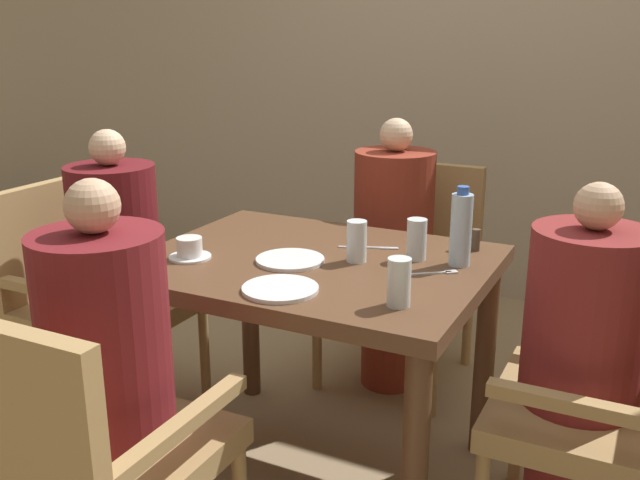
% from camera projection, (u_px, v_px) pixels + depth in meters
% --- Properties ---
extents(ground_plane, '(16.00, 16.00, 0.00)m').
position_uv_depth(ground_plane, '(315.00, 468.00, 2.46)').
color(ground_plane, '#9E8460').
extents(wall_back, '(8.00, 0.06, 2.80)m').
position_uv_depth(wall_back, '(483.00, 39.00, 3.73)').
color(wall_back, tan).
rests_on(wall_back, ground_plane).
extents(dining_table, '(1.07, 0.85, 0.76)m').
position_uv_depth(dining_table, '(314.00, 293.00, 2.27)').
color(dining_table, brown).
rests_on(dining_table, ground_plane).
extents(chair_left_side, '(0.56, 0.56, 0.90)m').
position_uv_depth(chair_left_side, '(91.00, 288.00, 2.72)').
color(chair_left_side, '#A88451').
rests_on(chair_left_side, ground_plane).
extents(diner_in_left_chair, '(0.32, 0.32, 1.12)m').
position_uv_depth(diner_in_left_chair, '(118.00, 276.00, 2.64)').
color(diner_in_left_chair, '#5B1419').
rests_on(diner_in_left_chair, ground_plane).
extents(chair_far_side, '(0.56, 0.56, 0.90)m').
position_uv_depth(chair_far_side, '(404.00, 261.00, 3.04)').
color(chair_far_side, '#A88451').
rests_on(chair_far_side, ground_plane).
extents(diner_in_far_chair, '(0.32, 0.32, 1.12)m').
position_uv_depth(diner_in_far_chair, '(393.00, 253.00, 2.89)').
color(diner_in_far_chair, maroon).
rests_on(diner_in_far_chair, ground_plane).
extents(chair_right_side, '(0.56, 0.56, 0.90)m').
position_uv_depth(chair_right_side, '(633.00, 400.00, 1.90)').
color(chair_right_side, '#A88451').
rests_on(chair_right_side, ground_plane).
extents(diner_in_right_chair, '(0.32, 0.32, 1.08)m').
position_uv_depth(diner_in_right_chair, '(580.00, 371.00, 1.95)').
color(diner_in_right_chair, maroon).
rests_on(diner_in_right_chair, ground_plane).
extents(chair_near_corner, '(0.56, 0.56, 0.90)m').
position_uv_depth(chair_near_corner, '(71.00, 450.00, 1.68)').
color(chair_near_corner, '#A88451').
rests_on(chair_near_corner, ground_plane).
extents(diner_in_near_chair, '(0.32, 0.32, 1.13)m').
position_uv_depth(diner_in_near_chair, '(110.00, 394.00, 1.78)').
color(diner_in_near_chair, maroon).
rests_on(diner_in_near_chair, ground_plane).
extents(plate_main_left, '(0.21, 0.21, 0.01)m').
position_uv_depth(plate_main_left, '(290.00, 260.00, 2.21)').
color(plate_main_left, white).
rests_on(plate_main_left, dining_table).
extents(plate_main_right, '(0.21, 0.21, 0.01)m').
position_uv_depth(plate_main_right, '(280.00, 289.00, 1.96)').
color(plate_main_right, white).
rests_on(plate_main_right, dining_table).
extents(teacup_with_saucer, '(0.13, 0.13, 0.07)m').
position_uv_depth(teacup_with_saucer, '(190.00, 249.00, 2.24)').
color(teacup_with_saucer, white).
rests_on(teacup_with_saucer, dining_table).
extents(water_bottle, '(0.07, 0.07, 0.25)m').
position_uv_depth(water_bottle, '(461.00, 229.00, 2.15)').
color(water_bottle, silver).
rests_on(water_bottle, dining_table).
extents(glass_tall_near, '(0.06, 0.06, 0.13)m').
position_uv_depth(glass_tall_near, '(399.00, 282.00, 1.84)').
color(glass_tall_near, silver).
rests_on(glass_tall_near, dining_table).
extents(glass_tall_mid, '(0.06, 0.06, 0.13)m').
position_uv_depth(glass_tall_mid, '(357.00, 241.00, 2.20)').
color(glass_tall_mid, silver).
rests_on(glass_tall_mid, dining_table).
extents(glass_tall_far, '(0.06, 0.06, 0.13)m').
position_uv_depth(glass_tall_far, '(417.00, 239.00, 2.22)').
color(glass_tall_far, silver).
rests_on(glass_tall_far, dining_table).
extents(salt_shaker, '(0.03, 0.03, 0.08)m').
position_uv_depth(salt_shaker, '(464.00, 238.00, 2.33)').
color(salt_shaker, white).
rests_on(salt_shaker, dining_table).
extents(pepper_shaker, '(0.03, 0.03, 0.07)m').
position_uv_depth(pepper_shaker, '(476.00, 240.00, 2.31)').
color(pepper_shaker, '#4C3D2D').
rests_on(pepper_shaker, dining_table).
extents(fork_beside_plate, '(0.16, 0.13, 0.00)m').
position_uv_depth(fork_beside_plate, '(434.00, 273.00, 2.10)').
color(fork_beside_plate, silver).
rests_on(fork_beside_plate, dining_table).
extents(knife_beside_plate, '(0.19, 0.08, 0.00)m').
position_uv_depth(knife_beside_plate, '(372.00, 248.00, 2.34)').
color(knife_beside_plate, silver).
rests_on(knife_beside_plate, dining_table).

